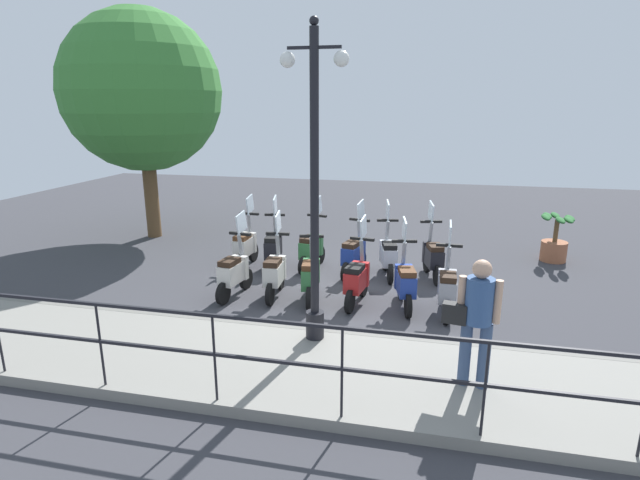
# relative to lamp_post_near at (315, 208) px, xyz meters

# --- Properties ---
(ground_plane) EXTENTS (28.00, 28.00, 0.00)m
(ground_plane) POSITION_rel_lamp_post_near_xyz_m (2.40, 0.01, -2.08)
(ground_plane) COLOR #38383D
(promenade_walkway) EXTENTS (2.20, 20.00, 0.15)m
(promenade_walkway) POSITION_rel_lamp_post_near_xyz_m (-0.75, 0.01, -2.00)
(promenade_walkway) COLOR gray
(promenade_walkway) RESTS_ON ground_plane
(fence_railing) EXTENTS (0.04, 16.03, 1.07)m
(fence_railing) POSITION_rel_lamp_post_near_xyz_m (-1.80, 0.01, -1.18)
(fence_railing) COLOR black
(fence_railing) RESTS_ON promenade_walkway
(lamp_post_near) EXTENTS (0.26, 0.90, 4.34)m
(lamp_post_near) POSITION_rel_lamp_post_near_xyz_m (0.00, 0.00, 0.00)
(lamp_post_near) COLOR black
(lamp_post_near) RESTS_ON promenade_walkway
(pedestrian_with_bag) EXTENTS (0.37, 0.66, 1.59)m
(pedestrian_with_bag) POSITION_rel_lamp_post_near_xyz_m (-0.83, -2.13, -1.00)
(pedestrian_with_bag) COLOR #384C70
(pedestrian_with_bag) RESTS_ON promenade_walkway
(tree_large) EXTENTS (3.97, 3.97, 5.74)m
(tree_large) POSITION_rel_lamp_post_near_xyz_m (5.24, 5.67, 1.66)
(tree_large) COLOR brown
(tree_large) RESTS_ON ground_plane
(potted_palm) EXTENTS (1.06, 0.66, 1.05)m
(potted_palm) POSITION_rel_lamp_post_near_xyz_m (5.24, -4.32, -1.63)
(potted_palm) COLOR #9E5B3D
(potted_palm) RESTS_ON ground_plane
(scooter_near_0) EXTENTS (1.23, 0.44, 1.54)m
(scooter_near_0) POSITION_rel_lamp_post_near_xyz_m (1.64, -1.89, -1.59)
(scooter_near_0) COLOR black
(scooter_near_0) RESTS_ON ground_plane
(scooter_near_1) EXTENTS (1.22, 0.49, 1.54)m
(scooter_near_1) POSITION_rel_lamp_post_near_xyz_m (1.75, -1.19, -1.59)
(scooter_near_1) COLOR black
(scooter_near_1) RESTS_ON ground_plane
(scooter_near_2) EXTENTS (1.23, 0.45, 1.54)m
(scooter_near_2) POSITION_rel_lamp_post_near_xyz_m (1.74, -0.35, -1.59)
(scooter_near_2) COLOR black
(scooter_near_2) RESTS_ON ground_plane
(scooter_near_3) EXTENTS (1.23, 0.46, 1.54)m
(scooter_near_3) POSITION_rel_lamp_post_near_xyz_m (1.73, 0.49, -1.59)
(scooter_near_3) COLOR black
(scooter_near_3) RESTS_ON ground_plane
(scooter_near_4) EXTENTS (1.23, 0.44, 1.54)m
(scooter_near_4) POSITION_rel_lamp_post_near_xyz_m (1.76, 1.16, -1.59)
(scooter_near_4) COLOR black
(scooter_near_4) RESTS_ON ground_plane
(scooter_near_5) EXTENTS (1.23, 0.45, 1.54)m
(scooter_near_5) POSITION_rel_lamp_post_near_xyz_m (1.61, 1.90, -1.59)
(scooter_near_5) COLOR black
(scooter_near_5) RESTS_ON ground_plane
(scooter_far_0) EXTENTS (1.21, 0.52, 1.54)m
(scooter_far_0) POSITION_rel_lamp_post_near_xyz_m (3.40, -1.64, -1.59)
(scooter_far_0) COLOR black
(scooter_far_0) RESTS_ON ground_plane
(scooter_far_1) EXTENTS (1.22, 0.50, 1.54)m
(scooter_far_1) POSITION_rel_lamp_post_near_xyz_m (3.32, -0.76, -1.59)
(scooter_far_1) COLOR black
(scooter_far_1) RESTS_ON ground_plane
(scooter_far_2) EXTENTS (1.22, 0.51, 1.54)m
(scooter_far_2) POSITION_rel_lamp_post_near_xyz_m (3.23, -0.06, -1.59)
(scooter_far_2) COLOR black
(scooter_far_2) RESTS_ON ground_plane
(scooter_far_3) EXTENTS (1.22, 0.48, 1.54)m
(scooter_far_3) POSITION_rel_lamp_post_near_xyz_m (3.44, 0.88, -1.59)
(scooter_far_3) COLOR black
(scooter_far_3) RESTS_ON ground_plane
(scooter_far_4) EXTENTS (1.23, 0.45, 1.54)m
(scooter_far_4) POSITION_rel_lamp_post_near_xyz_m (3.31, 1.69, -1.59)
(scooter_far_4) COLOR black
(scooter_far_4) RESTS_ON ground_plane
(scooter_far_5) EXTENTS (1.23, 0.44, 1.54)m
(scooter_far_5) POSITION_rel_lamp_post_near_xyz_m (3.30, 2.32, -1.59)
(scooter_far_5) COLOR black
(scooter_far_5) RESTS_ON ground_plane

